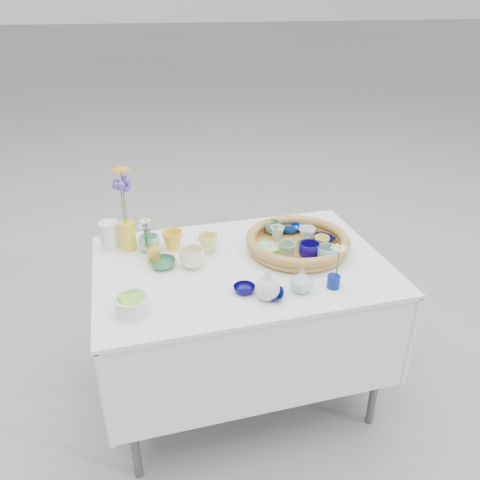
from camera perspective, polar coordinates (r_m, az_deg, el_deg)
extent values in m
plane|color=gray|center=(2.52, 0.12, -18.04)|extent=(80.00, 80.00, 0.00)
imported|color=navy|center=(2.29, 5.93, 1.42)|extent=(0.12, 0.12, 0.03)
imported|color=black|center=(2.21, 9.95, 0.07)|extent=(0.13, 0.13, 0.03)
imported|color=#DDD04A|center=(2.14, 9.92, -0.38)|extent=(0.08, 0.08, 0.06)
imported|color=#378A52|center=(2.13, 8.23, -0.86)|extent=(0.13, 0.13, 0.03)
imported|color=gray|center=(2.04, 5.66, -1.33)|extent=(0.09, 0.09, 0.08)
imported|color=#83C3A5|center=(2.10, 3.20, -1.16)|extent=(0.13, 0.13, 0.03)
imported|color=#AFD5C7|center=(2.21, 4.55, 0.89)|extent=(0.08, 0.08, 0.06)
imported|color=silver|center=(2.19, 8.17, 0.59)|extent=(0.09, 0.09, 0.07)
imported|color=#9CC1FD|center=(2.30, 8.00, 1.25)|extent=(0.11, 0.11, 0.02)
imported|color=#13056F|center=(2.06, 8.44, -1.30)|extent=(0.11, 0.11, 0.07)
imported|color=#F1F056|center=(2.05, 4.76, -1.89)|extent=(0.14, 0.14, 0.03)
imported|color=#7BBDAB|center=(2.04, 10.62, -1.74)|extent=(0.09, 0.09, 0.07)
imported|color=slate|center=(2.26, 4.00, 1.52)|extent=(0.09, 0.09, 0.06)
imported|color=yellow|center=(2.17, -8.23, 0.00)|extent=(0.12, 0.12, 0.09)
imported|color=#D5D865|center=(2.13, -3.92, -0.41)|extent=(0.11, 0.11, 0.08)
imported|color=#2E704D|center=(2.04, -9.38, -2.84)|extent=(0.12, 0.12, 0.03)
imported|color=beige|center=(2.01, -5.82, -2.19)|extent=(0.14, 0.14, 0.09)
imported|color=#060151|center=(1.85, 0.53, -5.99)|extent=(0.10, 0.10, 0.03)
imported|color=#81C2AA|center=(2.17, -11.01, -0.42)|extent=(0.10, 0.10, 0.08)
imported|color=#02073A|center=(1.83, 3.74, -6.62)|extent=(0.14, 0.14, 0.03)
imported|color=#9FBAB6|center=(1.85, 7.53, -4.88)|extent=(0.10, 0.10, 0.10)
cylinder|color=navy|center=(1.91, 11.33, -4.99)|extent=(0.06, 0.06, 0.05)
cylinder|color=yellow|center=(2.20, -13.46, 0.51)|extent=(0.09, 0.09, 0.13)
cylinder|color=gold|center=(2.08, -10.48, -1.83)|extent=(0.08, 0.08, 0.07)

